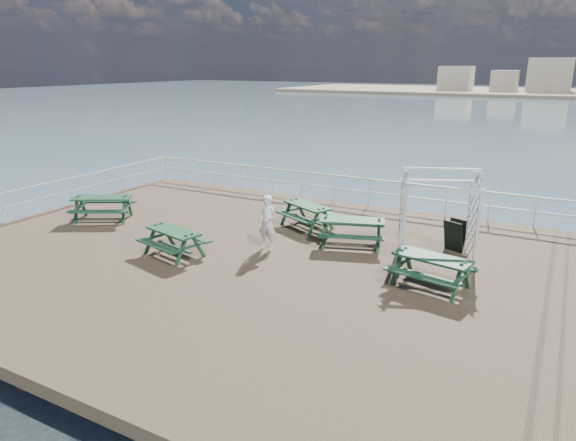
# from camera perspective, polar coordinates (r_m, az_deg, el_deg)

# --- Properties ---
(ground) EXTENTS (18.00, 14.00, 0.30)m
(ground) POSITION_cam_1_polar(r_m,az_deg,el_deg) (15.16, -5.35, -4.22)
(ground) COLOR brown
(ground) RESTS_ON ground
(railing) EXTENTS (17.77, 13.76, 1.10)m
(railing) POSITION_cam_1_polar(r_m,az_deg,el_deg) (16.96, -0.83, 1.80)
(railing) COLOR silver
(railing) RESTS_ON ground
(picnic_table_a) EXTENTS (2.51, 2.37, 0.96)m
(picnic_table_a) POSITION_cam_1_polar(r_m,az_deg,el_deg) (19.26, -19.91, 1.83)
(picnic_table_a) COLOR #163E22
(picnic_table_a) RESTS_ON ground
(picnic_table_b) EXTENTS (2.26, 2.10, 0.88)m
(picnic_table_b) POSITION_cam_1_polar(r_m,az_deg,el_deg) (17.39, 2.13, 1.12)
(picnic_table_b) COLOR #163E22
(picnic_table_b) RESTS_ON ground
(picnic_table_c) EXTENTS (2.33, 2.10, 0.94)m
(picnic_table_c) POSITION_cam_1_polar(r_m,az_deg,el_deg) (15.66, 7.11, -0.67)
(picnic_table_c) COLOR #163E22
(picnic_table_c) RESTS_ON ground
(picnic_table_d) EXTENTS (2.06, 1.81, 0.86)m
(picnic_table_d) POSITION_cam_1_polar(r_m,az_deg,el_deg) (15.13, -12.60, -1.79)
(picnic_table_d) COLOR #163E22
(picnic_table_d) RESTS_ON ground
(picnic_table_e) EXTENTS (2.11, 1.82, 0.90)m
(picnic_table_e) POSITION_cam_1_polar(r_m,az_deg,el_deg) (13.17, 15.67, -4.76)
(picnic_table_e) COLOR #163E22
(picnic_table_e) RESTS_ON ground
(trellis_arbor) EXTENTS (2.37, 1.82, 2.61)m
(trellis_arbor) POSITION_cam_1_polar(r_m,az_deg,el_deg) (14.97, 16.29, 0.17)
(trellis_arbor) COLOR silver
(trellis_arbor) RESTS_ON ground
(sandwich_board) EXTENTS (0.69, 0.60, 0.95)m
(sandwich_board) POSITION_cam_1_polar(r_m,az_deg,el_deg) (15.91, 18.04, -1.63)
(sandwich_board) COLOR black
(sandwich_board) RESTS_ON ground
(person) EXTENTS (0.62, 0.42, 1.66)m
(person) POSITION_cam_1_polar(r_m,az_deg,el_deg) (15.15, -2.31, -0.25)
(person) COLOR white
(person) RESTS_ON ground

